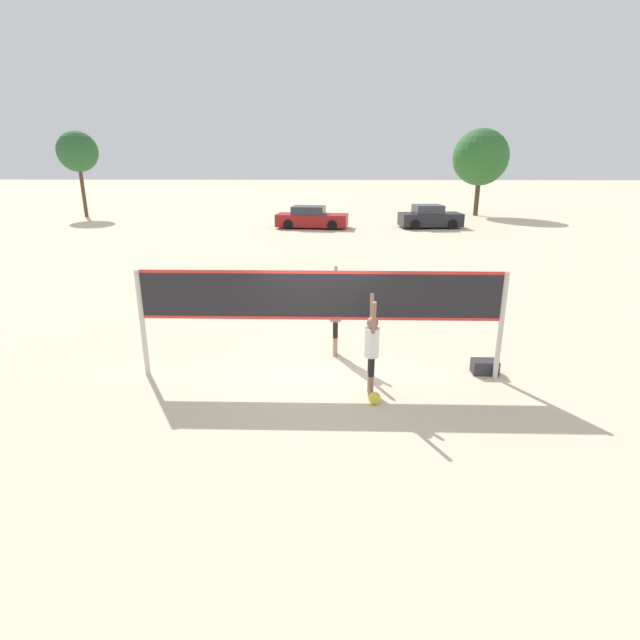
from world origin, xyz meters
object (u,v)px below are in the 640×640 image
Objects in this scene: player_blocker at (336,311)px; gear_bag at (485,367)px; volleyball_net at (320,303)px; parked_car_mid at (430,217)px; volleyball at (374,398)px; player_spiker at (372,345)px; parked_car_near at (311,218)px; tree_left_cluster at (78,152)px; tree_right_cluster at (481,157)px.

gear_bag is at bearing 73.02° from player_blocker.
volleyball_net is 13.80× the size of gear_bag.
player_blocker is at bearing 75.31° from volleyball_net.
gear_bag is 0.13× the size of parked_car_mid.
volleyball_net is at bearing -14.69° from player_blocker.
volleyball is at bearing -48.97° from volleyball_net.
volleyball is (0.05, -0.39, -0.93)m from player_spiker.
volleyball is 25.23m from parked_car_near.
volleyball_net is 2.25m from volleyball.
player_spiker is at bearing -56.44° from tree_left_cluster.
tree_right_cluster reaches higher than gear_bag.
player_blocker is at bearing -55.49° from tree_left_cluster.
player_blocker is at bearing -111.60° from parked_car_mid.
player_blocker is at bearing 163.02° from gear_bag.
volleyball is at bearing -172.01° from player_spiker.
player_spiker reaches higher than gear_bag.
parked_car_near is 7.94m from parked_car_mid.
parked_car_mid is at bearing 164.47° from player_blocker.
volleyball is at bearing -149.31° from gear_bag.
tree_left_cluster reaches higher than parked_car_mid.
tree_left_cluster is (-23.09, 29.82, 4.76)m from gear_bag.
parked_car_near is 0.76× the size of tree_left_cluster.
volleyball_net is 3.90m from gear_bag.
volleyball is (1.08, -1.24, -1.54)m from volleyball_net.
tree_left_cluster is (-20.52, 30.93, 3.86)m from player_spiker.
parked_car_mid is at bearing 77.52° from volleyball.
volleyball_net is 1.41m from player_blocker.
gear_bag is (2.57, 1.11, -0.90)m from player_spiker.
tree_left_cluster reaches higher than volleyball_net.
player_spiker is at bearing -108.30° from tree_right_cluster.
tree_right_cluster reaches higher than player_blocker.
parked_car_mid is (3.12, 23.98, 0.53)m from gear_bag.
gear_bag is at bearing -103.48° from parked_car_mid.
parked_car_near is 0.73× the size of tree_right_cluster.
volleyball_net is at bearing -111.56° from parked_car_mid.
player_spiker is 3.65× the size of gear_bag.
parked_car_mid is at bearing 74.51° from volleyball_net.
parked_car_mid is at bearing 9.04° from parked_car_near.
parked_car_mid is 0.63× the size of tree_right_cluster.
volleyball_net is 3.62× the size of player_blocker.
player_spiker is 37.32m from tree_left_cluster.
tree_right_cluster is at bearing -18.30° from player_spiker.
player_spiker is 0.30× the size of tree_right_cluster.
tree_left_cluster is at bearing -176.69° from tree_right_cluster.
parked_car_near is at bearing 95.23° from volleyball.
player_blocker is 22.69m from parked_car_near.
player_blocker is (-0.69, 2.10, 0.05)m from player_spiker.
player_spiker is 2.94m from gear_bag.
gear_bag is at bearing -66.71° from player_spiker.
tree_left_cluster is at bearing 167.79° from parked_car_near.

